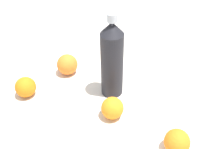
{
  "coord_description": "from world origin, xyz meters",
  "views": [
    {
      "loc": [
        0.45,
        0.6,
        0.65
      ],
      "look_at": [
        0.01,
        0.03,
        0.08
      ],
      "focal_mm": 41.19,
      "sensor_mm": 36.0,
      "label": 1
    }
  ],
  "objects_px": {
    "water_bottle": "(112,59)",
    "orange_2": "(177,142)",
    "orange_1": "(26,87)",
    "orange_0": "(112,108)",
    "orange_3": "(67,64)"
  },
  "relations": [
    {
      "from": "orange_3",
      "to": "orange_0",
      "type": "bearing_deg",
      "value": 90.0
    },
    {
      "from": "orange_2",
      "to": "orange_0",
      "type": "bearing_deg",
      "value": -73.12
    },
    {
      "from": "orange_1",
      "to": "orange_3",
      "type": "relative_size",
      "value": 0.9
    },
    {
      "from": "water_bottle",
      "to": "orange_1",
      "type": "bearing_deg",
      "value": 83.97
    },
    {
      "from": "orange_1",
      "to": "orange_0",
      "type": "bearing_deg",
      "value": 124.32
    },
    {
      "from": "orange_2",
      "to": "orange_3",
      "type": "distance_m",
      "value": 0.52
    },
    {
      "from": "water_bottle",
      "to": "orange_2",
      "type": "xyz_separation_m",
      "value": [
        0.01,
        0.32,
        -0.11
      ]
    },
    {
      "from": "orange_3",
      "to": "water_bottle",
      "type": "bearing_deg",
      "value": 110.4
    },
    {
      "from": "water_bottle",
      "to": "orange_3",
      "type": "distance_m",
      "value": 0.24
    },
    {
      "from": "orange_0",
      "to": "water_bottle",
      "type": "bearing_deg",
      "value": -126.6
    },
    {
      "from": "orange_0",
      "to": "orange_1",
      "type": "relative_size",
      "value": 1.0
    },
    {
      "from": "water_bottle",
      "to": "orange_3",
      "type": "xyz_separation_m",
      "value": [
        0.07,
        -0.2,
        -0.1
      ]
    },
    {
      "from": "orange_1",
      "to": "orange_3",
      "type": "distance_m",
      "value": 0.19
    },
    {
      "from": "water_bottle",
      "to": "orange_1",
      "type": "xyz_separation_m",
      "value": [
        0.26,
        -0.17,
        -0.11
      ]
    },
    {
      "from": "water_bottle",
      "to": "orange_3",
      "type": "relative_size",
      "value": 3.78
    }
  ]
}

